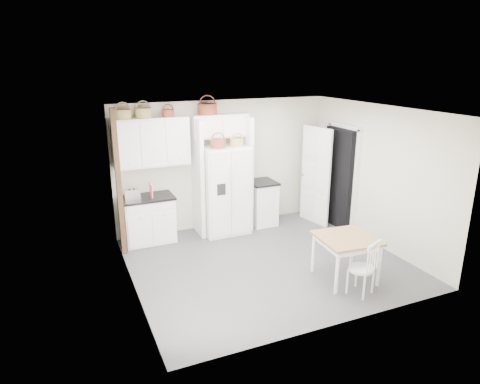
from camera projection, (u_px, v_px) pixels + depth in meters
name	position (u px, v px, depth m)	size (l,w,h in m)	color
floor	(267.00, 262.00, 7.40)	(4.50, 4.50, 0.00)	#4D4D52
ceiling	(270.00, 110.00, 6.63)	(4.50, 4.50, 0.00)	white
wall_back	(224.00, 164.00, 8.77)	(4.50, 4.50, 0.00)	beige
wall_left	(129.00, 208.00, 6.16)	(4.00, 4.00, 0.00)	beige
wall_right	(377.00, 176.00, 7.87)	(4.00, 4.00, 0.00)	beige
refrigerator	(224.00, 190.00, 8.49)	(0.91, 0.73, 1.76)	white
base_cab_left	(149.00, 220.00, 8.13)	(0.93, 0.59, 0.86)	white
base_cab_right	(262.00, 203.00, 9.04)	(0.51, 0.61, 0.89)	white
dining_table	(345.00, 258.00, 6.75)	(0.85, 0.85, 0.71)	brown
windsor_chair	(361.00, 269.00, 6.30)	(0.40, 0.36, 0.81)	white
counter_left	(147.00, 198.00, 8.00)	(0.97, 0.63, 0.04)	black
counter_right	(262.00, 182.00, 8.90)	(0.55, 0.65, 0.04)	black
toaster	(132.00, 194.00, 7.82)	(0.27, 0.16, 0.19)	silver
cookbook_red	(151.00, 191.00, 7.91)	(0.04, 0.18, 0.26)	#A41422
cookbook_cream	(152.00, 191.00, 7.91)	(0.04, 0.18, 0.27)	silver
basket_upper_a	(123.00, 114.00, 7.54)	(0.29, 0.29, 0.16)	olive
basket_upper_b	(143.00, 113.00, 7.68)	(0.30, 0.30, 0.17)	olive
basket_upper_c	(168.00, 113.00, 7.85)	(0.22, 0.22, 0.13)	maroon
basket_bridge_a	(207.00, 109.00, 8.13)	(0.36, 0.36, 0.21)	maroon
basket_fridge_a	(218.00, 144.00, 8.06)	(0.30, 0.30, 0.16)	maroon
basket_fridge_b	(237.00, 143.00, 8.21)	(0.26, 0.26, 0.14)	olive
upper_cabinet	(151.00, 142.00, 7.88)	(1.40, 0.34, 0.90)	white
bridge_cabinet	(219.00, 126.00, 8.32)	(1.12, 0.34, 0.45)	white
fridge_panel_left	(198.00, 178.00, 8.30)	(0.08, 0.60, 2.30)	white
fridge_panel_right	(246.00, 173.00, 8.69)	(0.08, 0.60, 2.30)	white
trim_post	(119.00, 184.00, 7.37)	(0.09, 0.09, 2.60)	#3A2617
doorway_void	(339.00, 178.00, 8.79)	(0.18, 0.85, 2.05)	black
door_slab	(316.00, 176.00, 8.95)	(0.80, 0.04, 2.05)	white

